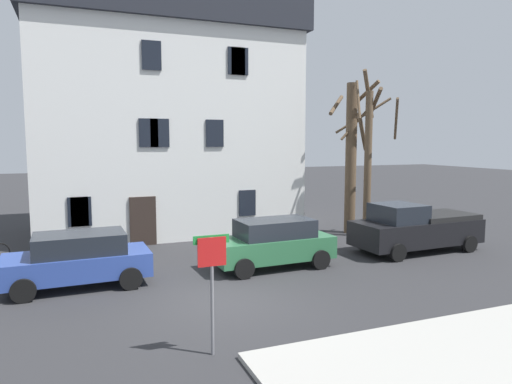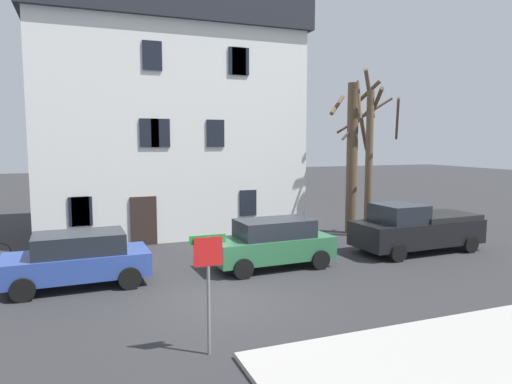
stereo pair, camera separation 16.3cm
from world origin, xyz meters
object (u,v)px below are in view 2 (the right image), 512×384
at_px(building_main, 166,113).
at_px(tree_bare_end, 369,157).
at_px(street_sign_pole, 208,271).
at_px(car_green_wagon, 273,243).
at_px(car_blue_wagon, 78,258).
at_px(tree_bare_far, 354,151).
at_px(pickup_truck_black, 416,228).

relative_size(building_main, tree_bare_end, 1.74).
bearing_deg(tree_bare_end, street_sign_pole, -138.15).
bearing_deg(car_green_wagon, building_main, 103.15).
height_order(tree_bare_end, car_blue_wagon, tree_bare_end).
distance_m(building_main, car_blue_wagon, 10.85).
height_order(tree_bare_far, car_blue_wagon, tree_bare_far).
relative_size(tree_bare_far, tree_bare_end, 1.06).
bearing_deg(car_green_wagon, tree_bare_far, 35.65).
height_order(building_main, tree_bare_end, building_main).
xyz_separation_m(building_main, pickup_truck_black, (8.40, -8.68, -4.91)).
distance_m(building_main, car_green_wagon, 10.32).
bearing_deg(car_blue_wagon, street_sign_pole, -66.87).
relative_size(building_main, car_blue_wagon, 2.93).
relative_size(car_blue_wagon, pickup_truck_black, 0.80).
height_order(tree_bare_end, pickup_truck_black, tree_bare_end).
distance_m(tree_bare_far, tree_bare_end, 1.00).
distance_m(car_blue_wagon, car_green_wagon, 6.42).
bearing_deg(tree_bare_far, pickup_truck_black, -86.28).
bearing_deg(building_main, car_green_wagon, -76.85).
bearing_deg(street_sign_pole, car_green_wagon, 55.78).
bearing_deg(car_green_wagon, tree_bare_end, 28.42).
bearing_deg(car_blue_wagon, tree_bare_end, 14.10).
height_order(building_main, car_blue_wagon, building_main).
xyz_separation_m(building_main, tree_bare_far, (8.12, -4.45, -1.87)).
distance_m(building_main, tree_bare_end, 10.17).
bearing_deg(pickup_truck_black, car_green_wagon, -178.95).
bearing_deg(car_green_wagon, street_sign_pole, -124.22).
bearing_deg(street_sign_pole, tree_bare_end, 41.85).
relative_size(building_main, street_sign_pole, 4.97).
bearing_deg(pickup_truck_black, tree_bare_far, 93.72).
relative_size(tree_bare_far, car_green_wagon, 1.79).
distance_m(building_main, pickup_truck_black, 13.04).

